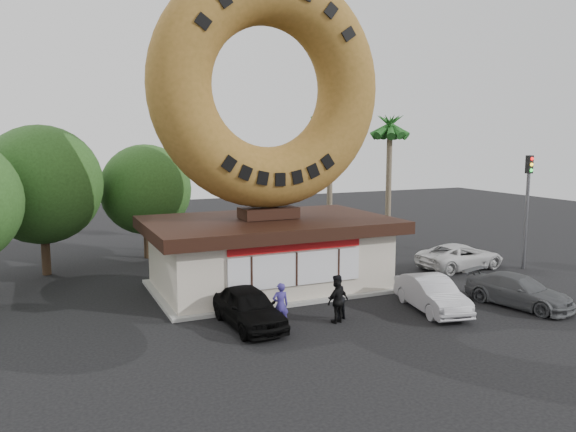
{
  "coord_description": "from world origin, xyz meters",
  "views": [
    {
      "loc": [
        -9.64,
        -17.82,
        6.98
      ],
      "look_at": [
        0.1,
        4.0,
        3.65
      ],
      "focal_mm": 35.0,
      "sensor_mm": 36.0,
      "label": 1
    }
  ],
  "objects_px": {
    "person_center": "(336,298)",
    "car_white": "(460,256)",
    "car_black": "(249,307)",
    "car_silver": "(432,294)",
    "person_left": "(280,305)",
    "donut_shop": "(269,251)",
    "person_right": "(338,301)",
    "car_grey": "(519,291)",
    "traffic_signal": "(527,197)",
    "giant_donut": "(268,87)",
    "street_lamp": "(178,179)"
  },
  "relations": [
    {
      "from": "traffic_signal",
      "to": "car_silver",
      "type": "height_order",
      "value": "traffic_signal"
    },
    {
      "from": "street_lamp",
      "to": "car_silver",
      "type": "bearing_deg",
      "value": -67.66
    },
    {
      "from": "giant_donut",
      "to": "car_silver",
      "type": "height_order",
      "value": "giant_donut"
    },
    {
      "from": "traffic_signal",
      "to": "street_lamp",
      "type": "bearing_deg",
      "value": 142.86
    },
    {
      "from": "donut_shop",
      "to": "person_left",
      "type": "distance_m",
      "value": 5.67
    },
    {
      "from": "street_lamp",
      "to": "traffic_signal",
      "type": "height_order",
      "value": "street_lamp"
    },
    {
      "from": "person_left",
      "to": "car_grey",
      "type": "relative_size",
      "value": 0.38
    },
    {
      "from": "person_center",
      "to": "car_white",
      "type": "distance_m",
      "value": 11.32
    },
    {
      "from": "person_center",
      "to": "car_white",
      "type": "xyz_separation_m",
      "value": [
        10.25,
        4.8,
        -0.21
      ]
    },
    {
      "from": "person_left",
      "to": "giant_donut",
      "type": "bearing_deg",
      "value": -101.45
    },
    {
      "from": "car_black",
      "to": "car_silver",
      "type": "height_order",
      "value": "car_black"
    },
    {
      "from": "car_silver",
      "to": "street_lamp",
      "type": "bearing_deg",
      "value": 122.51
    },
    {
      "from": "giant_donut",
      "to": "car_black",
      "type": "height_order",
      "value": "giant_donut"
    },
    {
      "from": "person_left",
      "to": "car_white",
      "type": "height_order",
      "value": "person_left"
    },
    {
      "from": "street_lamp",
      "to": "person_center",
      "type": "relative_size",
      "value": 4.51
    },
    {
      "from": "giant_donut",
      "to": "car_silver",
      "type": "xyz_separation_m",
      "value": [
        4.72,
        -6.0,
        -8.54
      ]
    },
    {
      "from": "street_lamp",
      "to": "car_white",
      "type": "distance_m",
      "value": 17.01
    },
    {
      "from": "person_left",
      "to": "person_right",
      "type": "relative_size",
      "value": 1.01
    },
    {
      "from": "person_center",
      "to": "car_black",
      "type": "distance_m",
      "value": 3.4
    },
    {
      "from": "traffic_signal",
      "to": "person_center",
      "type": "distance_m",
      "value": 14.17
    },
    {
      "from": "person_left",
      "to": "person_center",
      "type": "relative_size",
      "value": 0.95
    },
    {
      "from": "car_silver",
      "to": "car_grey",
      "type": "relative_size",
      "value": 0.94
    },
    {
      "from": "car_grey",
      "to": "person_left",
      "type": "bearing_deg",
      "value": 155.22
    },
    {
      "from": "person_left",
      "to": "traffic_signal",
      "type": "bearing_deg",
      "value": -161.8
    },
    {
      "from": "person_left",
      "to": "car_black",
      "type": "height_order",
      "value": "person_left"
    },
    {
      "from": "giant_donut",
      "to": "car_grey",
      "type": "bearing_deg",
      "value": -39.57
    },
    {
      "from": "street_lamp",
      "to": "person_right",
      "type": "distance_m",
      "value": 16.38
    },
    {
      "from": "traffic_signal",
      "to": "car_black",
      "type": "relative_size",
      "value": 1.42
    },
    {
      "from": "person_center",
      "to": "car_grey",
      "type": "relative_size",
      "value": 0.4
    },
    {
      "from": "street_lamp",
      "to": "person_left",
      "type": "bearing_deg",
      "value": -89.42
    },
    {
      "from": "car_black",
      "to": "car_white",
      "type": "height_order",
      "value": "car_black"
    },
    {
      "from": "giant_donut",
      "to": "car_white",
      "type": "xyz_separation_m",
      "value": [
        10.83,
        -0.67,
        -8.56
      ]
    },
    {
      "from": "person_center",
      "to": "car_black",
      "type": "xyz_separation_m",
      "value": [
        -3.32,
        0.71,
        -0.16
      ]
    },
    {
      "from": "traffic_signal",
      "to": "car_white",
      "type": "xyz_separation_m",
      "value": [
        -3.17,
        1.34,
        -3.19
      ]
    },
    {
      "from": "person_right",
      "to": "car_grey",
      "type": "xyz_separation_m",
      "value": [
        7.96,
        -1.18,
        -0.19
      ]
    },
    {
      "from": "traffic_signal",
      "to": "car_black",
      "type": "bearing_deg",
      "value": -170.68
    },
    {
      "from": "giant_donut",
      "to": "traffic_signal",
      "type": "relative_size",
      "value": 1.79
    },
    {
      "from": "car_black",
      "to": "car_silver",
      "type": "bearing_deg",
      "value": -11.9
    },
    {
      "from": "giant_donut",
      "to": "car_grey",
      "type": "xyz_separation_m",
      "value": [
        8.44,
        -6.97,
        -8.58
      ]
    },
    {
      "from": "donut_shop",
      "to": "car_white",
      "type": "relative_size",
      "value": 2.3
    },
    {
      "from": "donut_shop",
      "to": "car_white",
      "type": "distance_m",
      "value": 10.91
    },
    {
      "from": "traffic_signal",
      "to": "person_center",
      "type": "bearing_deg",
      "value": -165.56
    },
    {
      "from": "donut_shop",
      "to": "street_lamp",
      "type": "relative_size",
      "value": 1.4
    },
    {
      "from": "person_left",
      "to": "car_black",
      "type": "relative_size",
      "value": 0.39
    },
    {
      "from": "person_left",
      "to": "car_white",
      "type": "bearing_deg",
      "value": -153.33
    },
    {
      "from": "car_silver",
      "to": "car_white",
      "type": "bearing_deg",
      "value": 51.24
    },
    {
      "from": "car_black",
      "to": "car_white",
      "type": "bearing_deg",
      "value": 14.3
    },
    {
      "from": "giant_donut",
      "to": "car_grey",
      "type": "relative_size",
      "value": 2.43
    },
    {
      "from": "car_silver",
      "to": "car_grey",
      "type": "distance_m",
      "value": 3.85
    },
    {
      "from": "donut_shop",
      "to": "person_left",
      "type": "bearing_deg",
      "value": -107.69
    }
  ]
}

